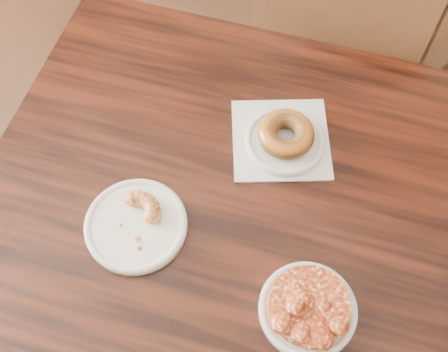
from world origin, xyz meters
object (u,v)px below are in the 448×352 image
at_px(cafe_table, 227,295).
at_px(glazed_donut, 286,134).
at_px(apple_fritter, 310,305).
at_px(cruller_fragment, 135,221).
at_px(chair_far, 364,34).

xyz_separation_m(cafe_table, glazed_donut, (0.03, 0.19, 0.41)).
distance_m(glazed_donut, apple_fritter, 0.31).
xyz_separation_m(cafe_table, cruller_fragment, (-0.14, -0.06, 0.40)).
xyz_separation_m(chair_far, glazed_donut, (-0.04, -0.61, 0.33)).
bearing_deg(apple_fritter, chair_far, 96.36).
relative_size(cafe_table, chair_far, 1.00).
height_order(cafe_table, cruller_fragment, cruller_fragment).
xyz_separation_m(chair_far, apple_fritter, (0.10, -0.89, 0.33)).
bearing_deg(cafe_table, chair_far, 78.59).
bearing_deg(chair_far, apple_fritter, 114.92).
bearing_deg(cruller_fragment, apple_fritter, -3.96).
bearing_deg(chair_far, cafe_table, 103.66).
bearing_deg(cruller_fragment, chair_far, 76.25).
bearing_deg(glazed_donut, apple_fritter, -63.09).
bearing_deg(apple_fritter, glazed_donut, 116.91).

